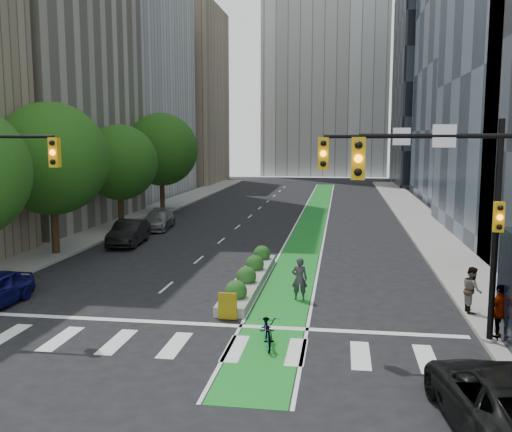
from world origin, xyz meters
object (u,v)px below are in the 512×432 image
(median_planter, at_px, (250,277))
(parked_car_left_far, at_px, (158,220))
(parked_car_right, at_px, (500,400))
(pedestrian_far, at_px, (500,312))
(pedestrian_near, at_px, (472,290))
(cyclist, at_px, (299,279))
(bicycle, at_px, (268,329))
(parked_car_left_mid, at_px, (129,233))

(median_planter, xyz_separation_m, parked_car_left_far, (-9.38, 15.01, 0.33))
(parked_car_left_far, height_order, parked_car_right, parked_car_right)
(pedestrian_far, bearing_deg, parked_car_right, 40.82)
(parked_car_right, relative_size, pedestrian_far, 2.92)
(median_planter, height_order, pedestrian_near, pedestrian_near)
(median_planter, relative_size, pedestrian_near, 5.82)
(cyclist, height_order, pedestrian_far, pedestrian_far)
(cyclist, bearing_deg, median_planter, -45.57)
(parked_car_left_far, height_order, pedestrian_far, pedestrian_far)
(bicycle, distance_m, parked_car_left_mid, 19.62)
(cyclist, height_order, parked_car_right, cyclist)
(median_planter, distance_m, bicycle, 7.73)
(cyclist, relative_size, parked_car_right, 0.34)
(parked_car_left_mid, distance_m, parked_car_left_far, 6.30)
(bicycle, bearing_deg, pedestrian_far, -2.13)
(cyclist, bearing_deg, pedestrian_far, 144.76)
(median_planter, distance_m, cyclist, 3.29)
(pedestrian_near, bearing_deg, parked_car_left_far, 42.16)
(pedestrian_far, bearing_deg, parked_car_left_mid, -73.70)
(cyclist, height_order, pedestrian_near, pedestrian_near)
(parked_car_left_far, relative_size, parked_car_right, 0.89)
(parked_car_left_mid, distance_m, pedestrian_near, 21.91)
(cyclist, bearing_deg, bicycle, 78.80)
(parked_car_left_far, relative_size, pedestrian_near, 2.73)
(median_planter, xyz_separation_m, parked_car_left_mid, (-9.21, 8.72, 0.42))
(bicycle, xyz_separation_m, parked_car_left_mid, (-11.01, 16.23, 0.24))
(parked_car_left_far, bearing_deg, pedestrian_far, -53.99)
(median_planter, height_order, cyclist, cyclist)
(cyclist, xyz_separation_m, parked_car_right, (5.38, -10.12, -0.16))
(parked_car_left_mid, xyz_separation_m, pedestrian_near, (18.31, -12.04, 0.24))
(bicycle, distance_m, pedestrian_near, 8.43)
(median_planter, relative_size, parked_car_left_mid, 2.15)
(median_planter, height_order, pedestrian_far, pedestrian_far)
(parked_car_left_far, xyz_separation_m, parked_car_right, (17.21, -27.26, 0.05))
(parked_car_left_far, distance_m, parked_car_right, 32.24)
(bicycle, xyz_separation_m, pedestrian_near, (7.29, 4.19, 0.49))
(parked_car_right, distance_m, pedestrian_near, 9.02)
(parked_car_left_far, height_order, pedestrian_near, pedestrian_near)
(bicycle, height_order, pedestrian_far, pedestrian_far)
(median_planter, bearing_deg, cyclist, -41.13)
(parked_car_left_mid, distance_m, pedestrian_far, 23.86)
(cyclist, distance_m, parked_car_right, 11.46)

